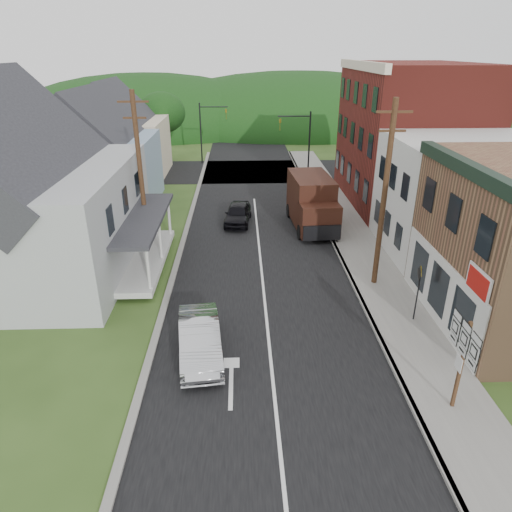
{
  "coord_description": "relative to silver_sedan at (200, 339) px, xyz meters",
  "views": [
    {
      "loc": [
        -1.06,
        -16.66,
        10.9
      ],
      "look_at": [
        -0.4,
        2.35,
        2.2
      ],
      "focal_mm": 32.0,
      "sensor_mm": 36.0,
      "label": 1
    }
  ],
  "objects": [
    {
      "name": "tree_left_c",
      "position": [
        -16.3,
        22.03,
        5.21
      ],
      "size": [
        5.8,
        5.8,
        8.41
      ],
      "color": "#382616",
      "rests_on": "ground"
    },
    {
      "name": "dark_sedan",
      "position": [
        1.44,
        14.64,
        -0.04
      ],
      "size": [
        2.04,
        4.16,
        1.37
      ],
      "primitive_type": "imported",
      "rotation": [
        0.0,
        0.0,
        -0.11
      ],
      "color": "black",
      "rests_on": "ground"
    },
    {
      "name": "warning_sign",
      "position": [
        9.06,
        2.03,
        1.09
      ],
      "size": [
        0.16,
        0.71,
        2.6
      ],
      "rotation": [
        0.0,
        0.0,
        -0.15
      ],
      "color": "black",
      "rests_on": "sidewalk_right"
    },
    {
      "name": "ground",
      "position": [
        2.7,
        2.03,
        -0.72
      ],
      "size": [
        120.0,
        120.0,
        0.0
      ],
      "primitive_type": "plane",
      "color": "#2D4719",
      "rests_on": "ground"
    },
    {
      "name": "curb_left",
      "position": [
        -1.95,
        10.03,
        -0.66
      ],
      "size": [
        0.3,
        55.0,
        0.12
      ],
      "primitive_type": "cube",
      "color": "slate",
      "rests_on": "ground"
    },
    {
      "name": "house_cream",
      "position": [
        -8.8,
        28.03,
        2.97
      ],
      "size": [
        7.14,
        8.16,
        7.28
      ],
      "color": "beige",
      "rests_on": "ground"
    },
    {
      "name": "utility_pole_left",
      "position": [
        -3.8,
        10.03,
        3.93
      ],
      "size": [
        1.6,
        0.26,
        9.0
      ],
      "color": "#472D19",
      "rests_on": "ground"
    },
    {
      "name": "cross_road",
      "position": [
        2.7,
        29.03,
        -0.72
      ],
      "size": [
        60.0,
        9.0,
        0.02
      ],
      "primitive_type": "cube",
      "color": "black",
      "rests_on": "ground"
    },
    {
      "name": "curb_right",
      "position": [
        7.25,
        10.03,
        -0.65
      ],
      "size": [
        0.2,
        55.0,
        0.15
      ],
      "primitive_type": "cube",
      "color": "slate",
      "rests_on": "ground"
    },
    {
      "name": "traffic_signal_left",
      "position": [
        -1.6,
        32.53,
        3.03
      ],
      "size": [
        2.87,
        0.2,
        6.0
      ],
      "color": "black",
      "rests_on": "ground"
    },
    {
      "name": "house_blue",
      "position": [
        -8.3,
        19.03,
        2.97
      ],
      "size": [
        7.14,
        8.16,
        7.28
      ],
      "color": "#88A1B9",
      "rests_on": "ground"
    },
    {
      "name": "sidewalk_right",
      "position": [
        8.6,
        10.03,
        -0.65
      ],
      "size": [
        2.8,
        55.0,
        0.15
      ],
      "primitive_type": "cube",
      "color": "slate",
      "rests_on": "ground"
    },
    {
      "name": "tree_left_d",
      "position": [
        -6.3,
        34.03,
        4.16
      ],
      "size": [
        4.8,
        4.8,
        6.94
      ],
      "color": "#382616",
      "rests_on": "ground"
    },
    {
      "name": "forested_ridge",
      "position": [
        2.7,
        57.03,
        -0.72
      ],
      "size": [
        90.0,
        30.0,
        16.0
      ],
      "primitive_type": "ellipsoid",
      "color": "black",
      "rests_on": "ground"
    },
    {
      "name": "delivery_van",
      "position": [
        6.29,
        13.75,
        0.97
      ],
      "size": [
        2.82,
        6.13,
        3.35
      ],
      "rotation": [
        0.0,
        0.0,
        0.07
      ],
      "color": "black",
      "rests_on": "ground"
    },
    {
      "name": "storefront_white",
      "position": [
        14.0,
        9.53,
        2.53
      ],
      "size": [
        8.0,
        7.0,
        6.5
      ],
      "primitive_type": "cube",
      "color": "silver",
      "rests_on": "ground"
    },
    {
      "name": "storefront_red",
      "position": [
        14.0,
        19.03,
        4.28
      ],
      "size": [
        8.0,
        12.0,
        10.0
      ],
      "primitive_type": "cube",
      "color": "maroon",
      "rests_on": "ground"
    },
    {
      "name": "road",
      "position": [
        2.7,
        12.03,
        -0.72
      ],
      "size": [
        9.0,
        90.0,
        0.02
      ],
      "primitive_type": "cube",
      "color": "black",
      "rests_on": "ground"
    },
    {
      "name": "utility_pole_right",
      "position": [
        8.3,
        5.53,
        3.93
      ],
      "size": [
        1.6,
        0.26,
        9.0
      ],
      "color": "#472D19",
      "rests_on": "ground"
    },
    {
      "name": "traffic_signal_right",
      "position": [
        7.01,
        25.53,
        3.03
      ],
      "size": [
        2.87,
        0.2,
        6.0
      ],
      "color": "black",
      "rests_on": "ground"
    },
    {
      "name": "silver_sedan",
      "position": [
        0.0,
        0.0,
        0.0
      ],
      "size": [
        2.05,
        4.55,
        1.45
      ],
      "primitive_type": "imported",
      "rotation": [
        0.0,
        0.0,
        0.12
      ],
      "color": "#B9BABE",
      "rests_on": "ground"
    },
    {
      "name": "route_sign_cluster",
      "position": [
        8.47,
        -3.22,
        1.53
      ],
      "size": [
        0.17,
        1.86,
        3.25
      ],
      "rotation": [
        0.0,
        0.0,
        -0.02
      ],
      "color": "#472D19",
      "rests_on": "sidewalk_right"
    },
    {
      "name": "house_gray",
      "position": [
        -9.3,
        8.03,
        3.51
      ],
      "size": [
        10.2,
        12.24,
        8.35
      ],
      "color": "#A5A8AA",
      "rests_on": "ground"
    }
  ]
}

